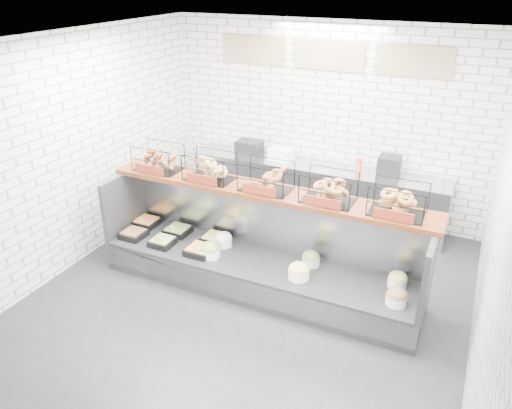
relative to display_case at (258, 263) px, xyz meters
The scene contains 5 objects.
ground 0.47m from the display_case, 87.13° to the right, with size 5.50×5.50×0.00m, color black.
room_shell 1.75m from the display_case, 86.16° to the left, with size 5.02×5.51×3.01m.
display_case is the anchor object (origin of this frame).
bagel_shelf 1.07m from the display_case, 83.77° to the left, with size 4.10×0.50×0.40m.
prep_counter 2.09m from the display_case, 89.68° to the left, with size 4.00×0.60×1.20m.
Camera 1 is at (2.19, -4.46, 3.66)m, focal length 35.00 mm.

